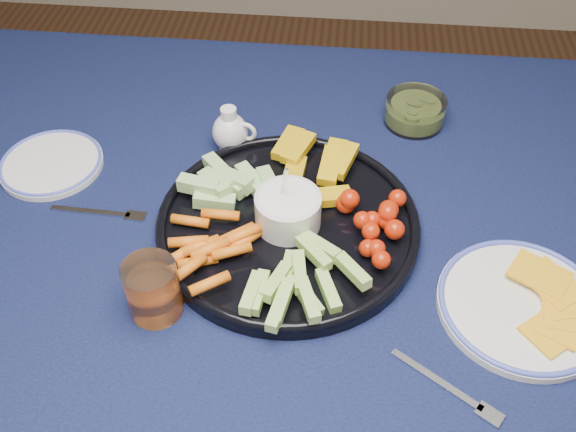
# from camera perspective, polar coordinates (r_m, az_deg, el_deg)

# --- Properties ---
(dining_table) EXTENTS (1.67, 1.07, 0.75)m
(dining_table) POSITION_cam_1_polar(r_m,az_deg,el_deg) (1.07, -1.12, -4.17)
(dining_table) COLOR #4F2A1A
(dining_table) RESTS_ON ground
(crudite_platter) EXTENTS (0.40, 0.40, 0.13)m
(crudite_platter) POSITION_cam_1_polar(r_m,az_deg,el_deg) (0.98, -0.15, -0.31)
(crudite_platter) COLOR black
(crudite_platter) RESTS_ON dining_table
(creamer_pitcher) EXTENTS (0.08, 0.06, 0.09)m
(creamer_pitcher) POSITION_cam_1_polar(r_m,az_deg,el_deg) (1.12, -5.12, 7.46)
(creamer_pitcher) COLOR white
(creamer_pitcher) RESTS_ON dining_table
(pickle_bowl) EXTENTS (0.11, 0.11, 0.05)m
(pickle_bowl) POSITION_cam_1_polar(r_m,az_deg,el_deg) (1.21, 11.21, 9.07)
(pickle_bowl) COLOR white
(pickle_bowl) RESTS_ON dining_table
(cheese_plate) EXTENTS (0.23, 0.23, 0.03)m
(cheese_plate) POSITION_cam_1_polar(r_m,az_deg,el_deg) (0.95, 20.15, -7.33)
(cheese_plate) COLOR silver
(cheese_plate) RESTS_ON dining_table
(juice_tumbler) EXTENTS (0.07, 0.07, 0.09)m
(juice_tumbler) POSITION_cam_1_polar(r_m,az_deg,el_deg) (0.89, -11.88, -6.62)
(juice_tumbler) COLOR white
(juice_tumbler) RESTS_ON dining_table
(fork_left) EXTENTS (0.16, 0.02, 0.00)m
(fork_left) POSITION_cam_1_polar(r_m,az_deg,el_deg) (1.06, -15.83, 0.23)
(fork_left) COLOR silver
(fork_left) RESTS_ON dining_table
(fork_right) EXTENTS (0.14, 0.10, 0.00)m
(fork_right) POSITION_cam_1_polar(r_m,az_deg,el_deg) (0.86, 14.58, -14.88)
(fork_right) COLOR silver
(fork_right) RESTS_ON dining_table
(side_plate_extra) EXTENTS (0.17, 0.17, 0.01)m
(side_plate_extra) POSITION_cam_1_polar(r_m,az_deg,el_deg) (1.17, -20.30, 4.41)
(side_plate_extra) COLOR silver
(side_plate_extra) RESTS_ON dining_table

